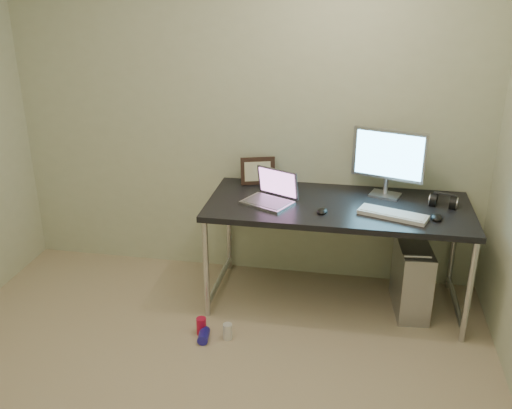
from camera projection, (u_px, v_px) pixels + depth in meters
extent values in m
cube|color=beige|center=(246.00, 113.00, 4.11)|extent=(3.50, 0.02, 2.50)
cube|color=black|center=(338.00, 207.00, 3.84)|extent=(1.76, 0.77, 0.04)
cylinder|color=silver|center=(206.00, 269.00, 3.80)|extent=(0.04, 0.04, 0.71)
cylinder|color=silver|center=(229.00, 227.00, 4.43)|extent=(0.04, 0.04, 0.71)
cylinder|color=silver|center=(469.00, 293.00, 3.52)|extent=(0.04, 0.04, 0.71)
cylinder|color=silver|center=(454.00, 244.00, 4.15)|extent=(0.04, 0.04, 0.71)
cylinder|color=silver|center=(219.00, 280.00, 4.22)|extent=(0.04, 0.69, 0.04)
cylinder|color=silver|center=(455.00, 302.00, 3.94)|extent=(0.04, 0.69, 0.04)
cube|color=#ABABB0|center=(411.00, 278.00, 3.92)|extent=(0.25, 0.49, 0.49)
cylinder|color=#B8B6BE|center=(418.00, 256.00, 3.64)|extent=(0.18, 0.04, 0.02)
cylinder|color=#B8B6BE|center=(413.00, 231.00, 4.00)|extent=(0.18, 0.04, 0.02)
cylinder|color=black|center=(403.00, 235.00, 4.19)|extent=(0.01, 0.16, 0.69)
cylinder|color=black|center=(416.00, 240.00, 4.16)|extent=(0.02, 0.11, 0.71)
cylinder|color=red|center=(201.00, 326.00, 3.71)|extent=(0.08, 0.08, 0.12)
cylinder|color=silver|center=(228.00, 331.00, 3.66)|extent=(0.08, 0.08, 0.11)
cylinder|color=#241DA1|center=(204.00, 336.00, 3.65)|extent=(0.08, 0.13, 0.07)
cube|color=#B8B6BE|center=(267.00, 203.00, 3.83)|extent=(0.38, 0.33, 0.02)
cube|color=slate|center=(267.00, 201.00, 3.82)|extent=(0.33, 0.29, 0.00)
cube|color=gray|center=(278.00, 182.00, 3.88)|extent=(0.30, 0.17, 0.20)
cube|color=#844E81|center=(278.00, 183.00, 3.87)|extent=(0.27, 0.15, 0.17)
cube|color=#B8B6BE|center=(385.00, 195.00, 3.97)|extent=(0.23, 0.20, 0.01)
cylinder|color=#B8B6BE|center=(386.00, 186.00, 3.96)|extent=(0.03, 0.03, 0.11)
cube|color=#B8B6BE|center=(389.00, 155.00, 3.86)|extent=(0.49, 0.18, 0.35)
cube|color=#58B3E1|center=(389.00, 155.00, 3.85)|extent=(0.44, 0.14, 0.30)
cube|color=silver|center=(393.00, 215.00, 3.63)|extent=(0.46, 0.28, 0.03)
ellipsoid|color=black|center=(437.00, 216.00, 3.59)|extent=(0.08, 0.12, 0.04)
ellipsoid|color=black|center=(322.00, 210.00, 3.69)|extent=(0.08, 0.11, 0.04)
cylinder|color=black|center=(434.00, 201.00, 3.80)|extent=(0.07, 0.11, 0.10)
cylinder|color=black|center=(453.00, 202.00, 3.77)|extent=(0.07, 0.11, 0.10)
cube|color=black|center=(444.00, 194.00, 3.76)|extent=(0.14, 0.05, 0.01)
cube|color=black|center=(258.00, 171.00, 4.16)|extent=(0.26, 0.14, 0.20)
cylinder|color=silver|center=(282.00, 180.00, 4.14)|extent=(0.01, 0.01, 0.08)
cylinder|color=silver|center=(282.00, 174.00, 4.12)|extent=(0.04, 0.03, 0.04)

